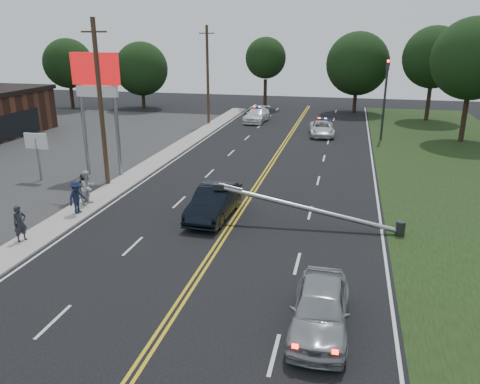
% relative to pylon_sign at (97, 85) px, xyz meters
% --- Properties ---
extents(ground, '(120.00, 120.00, 0.00)m').
position_rel_pylon_sign_xyz_m(ground, '(10.50, -14.00, -6.00)').
color(ground, black).
rests_on(ground, ground).
extents(sidewalk, '(1.80, 70.00, 0.12)m').
position_rel_pylon_sign_xyz_m(sidewalk, '(2.10, -4.00, -5.94)').
color(sidewalk, '#A59E95').
rests_on(sidewalk, ground).
extents(centerline_yellow, '(0.36, 80.00, 0.00)m').
position_rel_pylon_sign_xyz_m(centerline_yellow, '(10.50, -4.00, -5.99)').
color(centerline_yellow, gold).
rests_on(centerline_yellow, ground).
extents(pylon_sign, '(3.20, 0.35, 8.00)m').
position_rel_pylon_sign_xyz_m(pylon_sign, '(0.00, 0.00, 0.00)').
color(pylon_sign, gray).
rests_on(pylon_sign, ground).
extents(small_sign, '(1.60, 0.14, 3.10)m').
position_rel_pylon_sign_xyz_m(small_sign, '(-3.50, -2.00, -3.66)').
color(small_sign, gray).
rests_on(small_sign, ground).
extents(traffic_signal, '(0.28, 0.41, 7.05)m').
position_rel_pylon_sign_xyz_m(traffic_signal, '(18.80, 16.00, -1.79)').
color(traffic_signal, '#2D2D30').
rests_on(traffic_signal, ground).
extents(fallen_streetlight, '(9.36, 0.44, 1.91)m').
position_rel_pylon_sign_xyz_m(fallen_streetlight, '(14.69, -6.00, -5.08)').
color(fallen_streetlight, '#2D2D30').
rests_on(fallen_streetlight, ground).
extents(utility_pole_mid, '(1.60, 0.28, 10.00)m').
position_rel_pylon_sign_xyz_m(utility_pole_mid, '(1.30, -2.00, -0.91)').
color(utility_pole_mid, '#382619').
rests_on(utility_pole_mid, ground).
extents(utility_pole_far, '(1.60, 0.28, 10.00)m').
position_rel_pylon_sign_xyz_m(utility_pole_far, '(1.30, 20.00, -0.91)').
color(utility_pole_far, '#382619').
rests_on(utility_pole_far, ground).
extents(tree_4, '(6.10, 6.10, 8.71)m').
position_rel_pylon_sign_xyz_m(tree_4, '(-19.02, 26.67, -0.35)').
color(tree_4, black).
rests_on(tree_4, ground).
extents(tree_5, '(6.66, 6.66, 8.30)m').
position_rel_pylon_sign_xyz_m(tree_5, '(-10.25, 29.14, -1.03)').
color(tree_5, black).
rests_on(tree_5, ground).
extents(tree_6, '(5.13, 5.13, 8.86)m').
position_rel_pylon_sign_xyz_m(tree_6, '(5.07, 32.83, 0.27)').
color(tree_6, black).
rests_on(tree_6, ground).
extents(tree_7, '(7.44, 7.44, 9.50)m').
position_rel_pylon_sign_xyz_m(tree_7, '(16.39, 31.75, -0.22)').
color(tree_7, black).
rests_on(tree_7, ground).
extents(tree_8, '(6.57, 6.57, 10.05)m').
position_rel_pylon_sign_xyz_m(tree_8, '(24.26, 27.90, 0.75)').
color(tree_8, black).
rests_on(tree_8, ground).
extents(tree_9, '(6.92, 6.92, 10.57)m').
position_rel_pylon_sign_xyz_m(tree_9, '(25.74, 16.97, 1.10)').
color(tree_9, black).
rests_on(tree_9, ground).
extents(crashed_sedan, '(1.90, 5.03, 1.64)m').
position_rel_pylon_sign_xyz_m(crashed_sedan, '(9.38, -5.71, -5.18)').
color(crashed_sedan, black).
rests_on(crashed_sedan, ground).
extents(waiting_sedan, '(1.83, 4.54, 1.55)m').
position_rel_pylon_sign_xyz_m(waiting_sedan, '(15.41, -14.41, -5.22)').
color(waiting_sedan, '#999CA0').
rests_on(waiting_sedan, ground).
extents(emergency_a, '(2.69, 4.94, 1.31)m').
position_rel_pylon_sign_xyz_m(emergency_a, '(13.43, 16.64, -5.34)').
color(emergency_a, silver).
rests_on(emergency_a, ground).
extents(emergency_b, '(2.45, 5.30, 1.50)m').
position_rel_pylon_sign_xyz_m(emergency_b, '(6.04, 22.49, -5.25)').
color(emergency_b, white).
rests_on(emergency_b, ground).
extents(bystander_a, '(0.62, 0.72, 1.67)m').
position_rel_pylon_sign_xyz_m(bystander_a, '(1.74, -10.81, -5.04)').
color(bystander_a, '#222329').
rests_on(bystander_a, sidewalk).
extents(bystander_b, '(0.91, 1.06, 1.91)m').
position_rel_pylon_sign_xyz_m(bystander_b, '(2.15, -5.68, -4.92)').
color(bystander_b, silver).
rests_on(bystander_b, sidewalk).
extents(bystander_c, '(0.82, 1.22, 1.76)m').
position_rel_pylon_sign_xyz_m(bystander_c, '(2.33, -7.08, -5.00)').
color(bystander_c, '#171F3B').
rests_on(bystander_c, sidewalk).
extents(bystander_d, '(0.68, 1.05, 1.66)m').
position_rel_pylon_sign_xyz_m(bystander_d, '(1.70, -5.45, -5.05)').
color(bystander_d, '#61504E').
rests_on(bystander_d, sidewalk).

